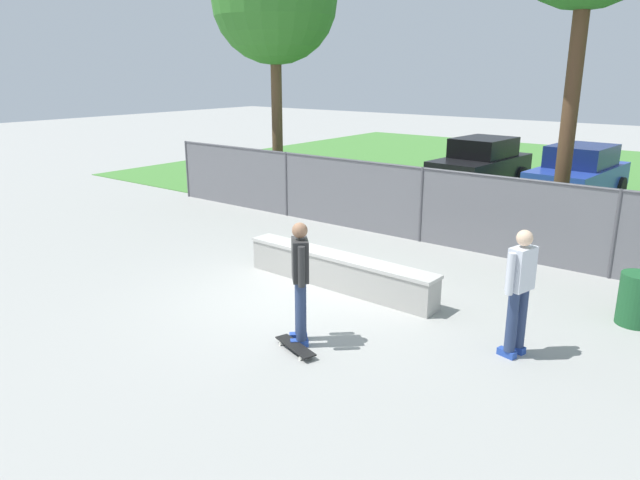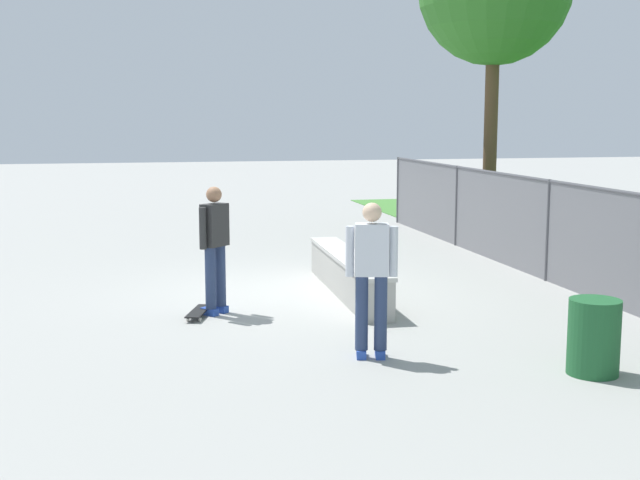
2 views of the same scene
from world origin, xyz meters
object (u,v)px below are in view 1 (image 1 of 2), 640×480
object	(u,v)px
skateboard	(295,346)
bystander	(520,288)
skateboarder	(300,278)
concrete_ledge	(338,271)
car_blue	(578,173)
car_black	(481,163)
tree_near_left	(275,1)
trash_bin	(637,299)

from	to	relation	value
skateboard	bystander	xyz separation A→B (m)	(2.49, 1.79, 0.94)
skateboarder	bystander	size ratio (longest dim) A/B	1.00
concrete_ledge	skateboard	xyz separation A→B (m)	(1.03, -2.43, -0.24)
car_blue	car_black	bearing A→B (deg)	178.69
tree_near_left	bystander	world-z (taller)	tree_near_left
tree_near_left	trash_bin	bearing A→B (deg)	-18.32
car_black	car_blue	size ratio (longest dim) A/B	1.00
concrete_ledge	tree_near_left	distance (m)	9.53
concrete_ledge	tree_near_left	size ratio (longest dim) A/B	0.53
tree_near_left	car_black	bearing A→B (deg)	53.62
car_black	car_blue	bearing A→B (deg)	-1.31
concrete_ledge	bystander	distance (m)	3.64
tree_near_left	car_blue	distance (m)	10.39
concrete_ledge	bystander	xyz separation A→B (m)	(3.51, -0.64, 0.69)
skateboarder	car_black	distance (m)	13.16
skateboarder	trash_bin	xyz separation A→B (m)	(3.72, 3.73, -0.59)
skateboarder	tree_near_left	world-z (taller)	tree_near_left
skateboarder	trash_bin	world-z (taller)	skateboarder
skateboarder	trash_bin	distance (m)	5.30
car_blue	bystander	distance (m)	11.47
trash_bin	bystander	bearing A→B (deg)	-117.14
skateboard	car_blue	size ratio (longest dim) A/B	0.19
bystander	skateboard	bearing A→B (deg)	-144.19
skateboarder	skateboard	size ratio (longest dim) A/B	2.21
skateboard	bystander	world-z (taller)	bystander
skateboarder	bystander	distance (m)	3.02
tree_near_left	car_blue	size ratio (longest dim) A/B	1.75
car_blue	concrete_ledge	bearing A→B (deg)	-97.01
trash_bin	car_blue	bearing A→B (deg)	110.19
bystander	trash_bin	bearing A→B (deg)	62.86
car_black	car_blue	xyz separation A→B (m)	(3.16, -0.07, 0.00)
concrete_ledge	skateboard	distance (m)	2.65
tree_near_left	bystander	bearing A→B (deg)	-30.99
car_black	trash_bin	size ratio (longest dim) A/B	5.20
car_black	trash_bin	distance (m)	11.22
concrete_ledge	trash_bin	size ratio (longest dim) A/B	4.84
concrete_ledge	skateboard	size ratio (longest dim) A/B	4.89
car_black	skateboard	bearing A→B (deg)	-77.62
tree_near_left	trash_bin	world-z (taller)	tree_near_left
car_blue	skateboarder	bearing A→B (deg)	-91.74
skateboard	car_black	size ratio (longest dim) A/B	0.19
skateboard	tree_near_left	world-z (taller)	tree_near_left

